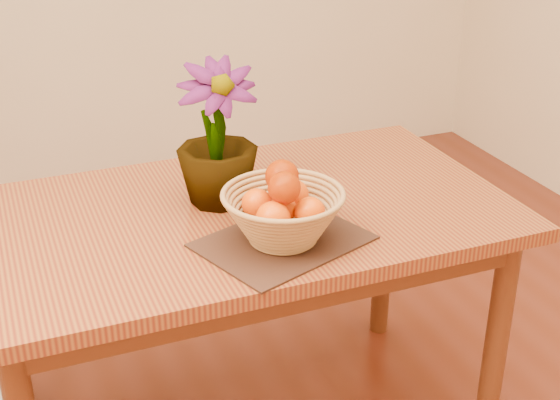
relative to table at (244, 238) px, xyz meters
name	(u,v)px	position (x,y,z in m)	size (l,w,h in m)	color
table	(244,238)	(0.00, 0.00, 0.00)	(1.40, 0.80, 0.75)	brown
placemat	(283,241)	(0.03, -0.21, 0.09)	(0.38, 0.28, 0.01)	#351C13
wicker_basket	(283,218)	(0.03, -0.21, 0.15)	(0.30, 0.30, 0.12)	#B67C4B
orange_pile	(283,195)	(0.03, -0.21, 0.21)	(0.17, 0.18, 0.15)	#FF4404
potted_plant	(217,135)	(-0.04, 0.07, 0.28)	(0.21, 0.21, 0.38)	#164C15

